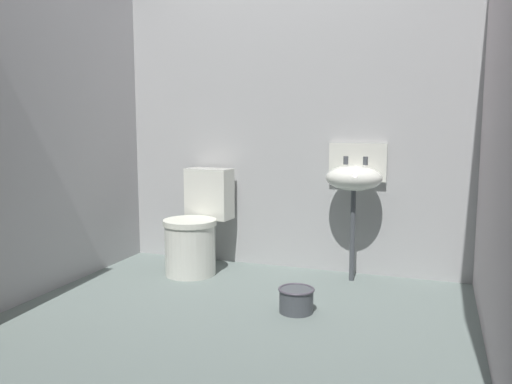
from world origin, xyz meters
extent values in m
cube|color=slate|center=(0.00, 0.00, -0.04)|extent=(3.12, 2.47, 0.08)
cube|color=#A8A8A8|center=(0.00, 1.08, 1.09)|extent=(3.12, 0.10, 2.17)
cube|color=#ABA9AC|center=(-1.41, 0.10, 1.09)|extent=(0.10, 2.27, 2.17)
cube|color=#ADA1A6|center=(1.41, 0.10, 1.09)|extent=(0.10, 2.27, 2.17)
cylinder|color=silver|center=(-0.64, 0.59, 0.19)|extent=(0.41, 0.41, 0.38)
cylinder|color=silver|center=(-0.64, 0.59, 0.40)|extent=(0.43, 0.43, 0.04)
cube|color=silver|center=(-0.62, 0.89, 0.58)|extent=(0.37, 0.21, 0.40)
cylinder|color=#44484D|center=(0.53, 0.84, 0.33)|extent=(0.04, 0.04, 0.66)
ellipsoid|color=silver|center=(0.53, 0.84, 0.75)|extent=(0.40, 0.32, 0.18)
cube|color=silver|center=(0.53, 1.01, 0.85)|extent=(0.42, 0.04, 0.28)
cylinder|color=#44484D|center=(0.46, 0.90, 0.87)|extent=(0.04, 0.04, 0.06)
cylinder|color=#44484D|center=(0.60, 0.90, 0.87)|extent=(0.04, 0.04, 0.06)
cylinder|color=#44484D|center=(0.32, 0.09, 0.07)|extent=(0.21, 0.21, 0.14)
torus|color=#46424C|center=(0.32, 0.09, 0.14)|extent=(0.22, 0.22, 0.02)
camera|label=1|loc=(1.09, -2.84, 1.14)|focal=36.44mm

